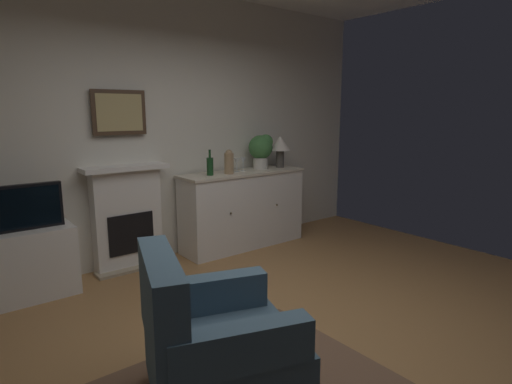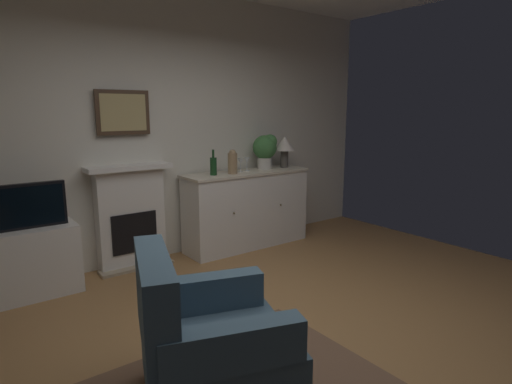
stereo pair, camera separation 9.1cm
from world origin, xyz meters
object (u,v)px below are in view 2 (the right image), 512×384
table_lamp (285,146)px  potted_plant_small (265,148)px  wine_glass_center (247,161)px  vase_decorative (233,162)px  fireplace_unit (131,216)px  tv_cabinet (33,261)px  framed_picture (123,113)px  wine_glass_left (241,162)px  armchair (206,343)px  tv_set (28,206)px  wine_bottle (213,166)px  sideboard_cabinet (247,209)px

table_lamp → potted_plant_small: bearing=170.6°
wine_glass_center → vase_decorative: (-0.27, -0.09, 0.02)m
fireplace_unit → table_lamp: bearing=-5.1°
vase_decorative → tv_cabinet: 2.26m
framed_picture → tv_cabinet: (-0.98, -0.21, -1.31)m
wine_glass_left → framed_picture: bearing=170.8°
potted_plant_small → fireplace_unit: bearing=175.6°
vase_decorative → armchair: size_ratio=0.28×
vase_decorative → potted_plant_small: (0.56, 0.10, 0.12)m
wine_glass_center → tv_set: (-2.39, -0.05, -0.22)m
table_lamp → wine_glass_left: 0.69m
table_lamp → armchair: table_lamp is taller
table_lamp → tv_cabinet: (-2.96, 0.02, -0.89)m
wine_glass_center → tv_cabinet: bearing=-179.5°
wine_bottle → tv_cabinet: wine_bottle is taller
tv_cabinet → tv_set: tv_set is taller
fireplace_unit → potted_plant_small: bearing=-4.4°
wine_glass_center → tv_cabinet: (-2.39, -0.02, -0.74)m
wine_glass_center → armchair: wine_glass_center is taller
wine_glass_left → vase_decorative: size_ratio=0.59×
wine_glass_center → potted_plant_small: 0.32m
sideboard_cabinet → wine_bottle: 0.74m
tv_set → armchair: 2.29m
wine_bottle → tv_set: size_ratio=0.47×
table_lamp → tv_cabinet: size_ratio=0.53×
wine_bottle → vase_decorative: size_ratio=1.03×
sideboard_cabinet → wine_bottle: size_ratio=5.52×
framed_picture → wine_glass_center: size_ratio=3.33×
sideboard_cabinet → wine_glass_left: 0.59m
table_lamp → vase_decorative: 0.85m
sideboard_cabinet → tv_cabinet: (-2.36, 0.02, -0.15)m
sideboard_cabinet → wine_glass_center: size_ratio=9.70×
fireplace_unit → vase_decorative: size_ratio=3.91×
table_lamp → tv_cabinet: bearing=179.7°
wine_glass_left → potted_plant_small: potted_plant_small is taller
potted_plant_small → wine_bottle: bearing=-175.8°
sideboard_cabinet → wine_bottle: (-0.47, -0.01, 0.57)m
framed_picture → wine_bottle: (0.91, -0.24, -0.59)m
sideboard_cabinet → tv_cabinet: bearing=179.6°
wine_glass_center → table_lamp: bearing=-3.7°
framed_picture → armchair: framed_picture is taller
fireplace_unit → wine_glass_left: 1.41m
sideboard_cabinet → wine_glass_left: wine_glass_left is taller
wine_glass_left → tv_cabinet: 2.40m
sideboard_cabinet → tv_cabinet: 2.36m
wine_glass_center → potted_plant_small: size_ratio=0.38×
wine_glass_left → tv_set: wine_glass_left is taller
tv_cabinet → armchair: (0.51, -2.21, 0.07)m
wine_bottle → wine_glass_center: (0.50, 0.05, 0.01)m
framed_picture → armchair: (-0.47, -2.42, -1.25)m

